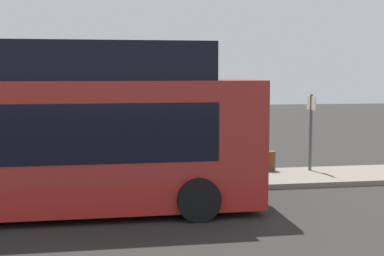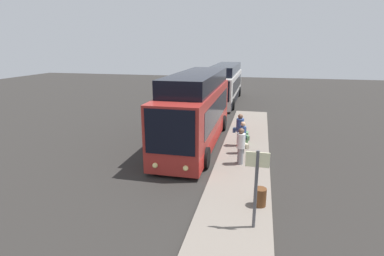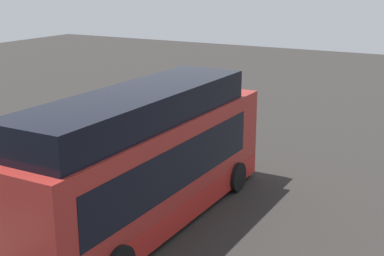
{
  "view_description": "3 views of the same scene",
  "coord_description": "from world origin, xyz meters",
  "px_view_note": "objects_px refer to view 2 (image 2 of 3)",
  "views": [
    {
      "loc": [
        0.31,
        -13.02,
        3.42
      ],
      "look_at": [
        2.58,
        0.56,
        1.96
      ],
      "focal_mm": 50.0,
      "sensor_mm": 36.0,
      "label": 1
    },
    {
      "loc": [
        15.41,
        3.51,
        5.62
      ],
      "look_at": [
        2.58,
        0.56,
        1.96
      ],
      "focal_mm": 28.0,
      "sensor_mm": 36.0,
      "label": 2
    },
    {
      "loc": [
        -13.3,
        -8.34,
        7.11
      ],
      "look_at": [
        2.58,
        0.56,
        1.96
      ],
      "focal_mm": 50.0,
      "sensor_mm": 36.0,
      "label": 3
    }
  ],
  "objects_px": {
    "passenger_waiting": "(240,129)",
    "sign_post": "(256,180)",
    "passenger_with_bags": "(241,145)",
    "suitcase": "(246,138)",
    "passenger_boarding": "(243,136)",
    "bus_lead": "(196,112)",
    "trash_bin": "(260,197)",
    "bus_second": "(225,85)"
  },
  "relations": [
    {
      "from": "bus_lead",
      "to": "trash_bin",
      "type": "distance_m",
      "value": 7.93
    },
    {
      "from": "bus_lead",
      "to": "passenger_boarding",
      "type": "distance_m",
      "value": 3.34
    },
    {
      "from": "suitcase",
      "to": "sign_post",
      "type": "height_order",
      "value": "sign_post"
    },
    {
      "from": "passenger_with_bags",
      "to": "sign_post",
      "type": "bearing_deg",
      "value": -26.53
    },
    {
      "from": "passenger_with_bags",
      "to": "sign_post",
      "type": "relative_size",
      "value": 0.7
    },
    {
      "from": "passenger_boarding",
      "to": "passenger_with_bags",
      "type": "height_order",
      "value": "passenger_with_bags"
    },
    {
      "from": "suitcase",
      "to": "sign_post",
      "type": "bearing_deg",
      "value": 4.85
    },
    {
      "from": "suitcase",
      "to": "sign_post",
      "type": "distance_m",
      "value": 8.3
    },
    {
      "from": "passenger_waiting",
      "to": "trash_bin",
      "type": "height_order",
      "value": "passenger_waiting"
    },
    {
      "from": "passenger_boarding",
      "to": "bus_lead",
      "type": "bearing_deg",
      "value": -146.45
    },
    {
      "from": "passenger_boarding",
      "to": "bus_second",
      "type": "bearing_deg",
      "value": 164.21
    },
    {
      "from": "suitcase",
      "to": "trash_bin",
      "type": "relative_size",
      "value": 1.45
    },
    {
      "from": "bus_lead",
      "to": "suitcase",
      "type": "height_order",
      "value": "bus_lead"
    },
    {
      "from": "bus_second",
      "to": "passenger_with_bags",
      "type": "height_order",
      "value": "bus_second"
    },
    {
      "from": "sign_post",
      "to": "passenger_boarding",
      "type": "bearing_deg",
      "value": -173.15
    },
    {
      "from": "bus_second",
      "to": "sign_post",
      "type": "distance_m",
      "value": 22.48
    },
    {
      "from": "bus_second",
      "to": "trash_bin",
      "type": "bearing_deg",
      "value": 10.22
    },
    {
      "from": "bus_lead",
      "to": "passenger_waiting",
      "type": "height_order",
      "value": "bus_lead"
    },
    {
      "from": "bus_lead",
      "to": "sign_post",
      "type": "bearing_deg",
      "value": 23.6
    },
    {
      "from": "passenger_with_bags",
      "to": "suitcase",
      "type": "bearing_deg",
      "value": 143.37
    },
    {
      "from": "bus_second",
      "to": "passenger_boarding",
      "type": "height_order",
      "value": "bus_second"
    },
    {
      "from": "passenger_waiting",
      "to": "suitcase",
      "type": "distance_m",
      "value": 0.82
    },
    {
      "from": "bus_lead",
      "to": "bus_second",
      "type": "distance_m",
      "value": 13.98
    },
    {
      "from": "passenger_waiting",
      "to": "sign_post",
      "type": "height_order",
      "value": "sign_post"
    },
    {
      "from": "passenger_boarding",
      "to": "passenger_with_bags",
      "type": "xyz_separation_m",
      "value": [
        1.48,
        0.02,
        0.02
      ]
    },
    {
      "from": "bus_lead",
      "to": "bus_second",
      "type": "relative_size",
      "value": 0.88
    },
    {
      "from": "bus_lead",
      "to": "sign_post",
      "type": "xyz_separation_m",
      "value": [
        8.21,
        3.59,
        -0.11
      ]
    },
    {
      "from": "bus_lead",
      "to": "passenger_with_bags",
      "type": "xyz_separation_m",
      "value": [
        3.13,
        2.82,
        -0.75
      ]
    },
    {
      "from": "bus_lead",
      "to": "sign_post",
      "type": "height_order",
      "value": "bus_lead"
    },
    {
      "from": "passenger_boarding",
      "to": "trash_bin",
      "type": "height_order",
      "value": "passenger_boarding"
    },
    {
      "from": "passenger_boarding",
      "to": "passenger_waiting",
      "type": "height_order",
      "value": "passenger_waiting"
    },
    {
      "from": "passenger_boarding",
      "to": "suitcase",
      "type": "height_order",
      "value": "passenger_boarding"
    },
    {
      "from": "passenger_boarding",
      "to": "sign_post",
      "type": "relative_size",
      "value": 0.68
    },
    {
      "from": "passenger_with_bags",
      "to": "suitcase",
      "type": "xyz_separation_m",
      "value": [
        -3.09,
        0.08,
        -0.6
      ]
    },
    {
      "from": "bus_lead",
      "to": "passenger_with_bags",
      "type": "bearing_deg",
      "value": 41.97
    },
    {
      "from": "passenger_waiting",
      "to": "sign_post",
      "type": "xyz_separation_m",
      "value": [
        7.77,
        1.04,
        0.61
      ]
    },
    {
      "from": "suitcase",
      "to": "passenger_waiting",
      "type": "bearing_deg",
      "value": -40.45
    },
    {
      "from": "passenger_boarding",
      "to": "suitcase",
      "type": "relative_size",
      "value": 1.81
    },
    {
      "from": "passenger_with_bags",
      "to": "trash_bin",
      "type": "relative_size",
      "value": 2.71
    },
    {
      "from": "bus_lead",
      "to": "bus_second",
      "type": "bearing_deg",
      "value": -180.0
    },
    {
      "from": "passenger_with_bags",
      "to": "trash_bin",
      "type": "distance_m",
      "value": 3.88
    },
    {
      "from": "bus_lead",
      "to": "sign_post",
      "type": "relative_size",
      "value": 4.17
    }
  ]
}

